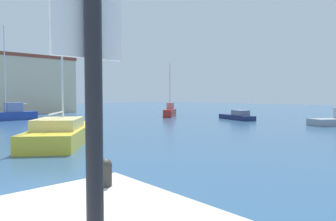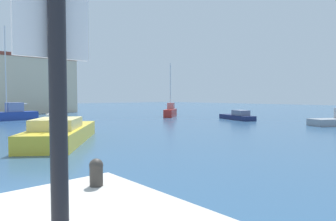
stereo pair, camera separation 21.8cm
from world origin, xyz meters
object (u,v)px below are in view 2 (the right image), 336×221
Objects in this scene: sailboat_yellow_outer_mooring at (61,132)px; sailboat_blue_distant_east at (8,114)px; motorboat_navy_behind_lamppost at (238,116)px; sailboat_red_center_channel at (170,111)px; mooring_bollard at (96,171)px.

sailboat_blue_distant_east is at bearing 84.24° from sailboat_yellow_outer_mooring.
sailboat_yellow_outer_mooring reaches higher than motorboat_navy_behind_lamppost.
sailboat_yellow_outer_mooring reaches higher than sailboat_blue_distant_east.
sailboat_yellow_outer_mooring is 1.52× the size of sailboat_red_center_channel.
motorboat_navy_behind_lamppost is 0.52× the size of sailboat_blue_distant_east.
mooring_bollard is at bearing -150.47° from motorboat_navy_behind_lamppost.
mooring_bollard is 32.06m from sailboat_blue_distant_east.
sailboat_blue_distant_east is at bearing 79.10° from mooring_bollard.
sailboat_red_center_channel is 19.26m from sailboat_blue_distant_east.
sailboat_yellow_outer_mooring reaches higher than mooring_bollard.
mooring_bollard is 0.08× the size of sailboat_red_center_channel.
mooring_bollard is 0.05× the size of sailboat_yellow_outer_mooring.
sailboat_blue_distant_east is (1.99, 19.76, 0.10)m from sailboat_yellow_outer_mooring.
motorboat_navy_behind_lamppost is at bearing 29.53° from mooring_bollard.
sailboat_red_center_channel is (19.62, 12.00, 0.08)m from sailboat_yellow_outer_mooring.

